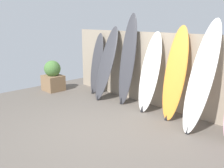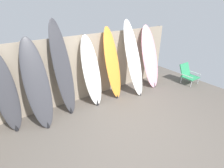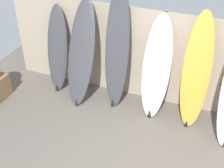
{
  "view_description": "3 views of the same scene",
  "coord_description": "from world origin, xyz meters",
  "px_view_note": "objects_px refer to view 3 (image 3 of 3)",
  "views": [
    {
      "loc": [
        3.5,
        -2.84,
        2.07
      ],
      "look_at": [
        -0.01,
        0.46,
        0.84
      ],
      "focal_mm": 40.0,
      "sensor_mm": 36.0,
      "label": 1
    },
    {
      "loc": [
        -2.03,
        -2.14,
        2.59
      ],
      "look_at": [
        0.19,
        0.98,
        0.75
      ],
      "focal_mm": 28.0,
      "sensor_mm": 36.0,
      "label": 2
    },
    {
      "loc": [
        0.94,
        -2.9,
        3.74
      ],
      "look_at": [
        -0.46,
        0.71,
        1.07
      ],
      "focal_mm": 50.0,
      "sensor_mm": 36.0,
      "label": 3
    }
  ],
  "objects_px": {
    "surfboard_orange_4": "(197,72)",
    "surfboard_white_3": "(157,69)",
    "surfboard_charcoal_1": "(81,54)",
    "surfboard_charcoal_2": "(117,50)",
    "surfboard_charcoal_0": "(57,50)"
  },
  "relations": [
    {
      "from": "surfboard_white_3",
      "to": "surfboard_charcoal_1",
      "type": "bearing_deg",
      "value": -176.09
    },
    {
      "from": "surfboard_charcoal_1",
      "to": "surfboard_charcoal_2",
      "type": "height_order",
      "value": "surfboard_charcoal_2"
    },
    {
      "from": "surfboard_charcoal_0",
      "to": "surfboard_charcoal_1",
      "type": "bearing_deg",
      "value": -14.95
    },
    {
      "from": "surfboard_charcoal_2",
      "to": "surfboard_white_3",
      "type": "xyz_separation_m",
      "value": [
        0.74,
        -0.04,
        -0.21
      ]
    },
    {
      "from": "surfboard_charcoal_0",
      "to": "surfboard_orange_4",
      "type": "distance_m",
      "value": 2.66
    },
    {
      "from": "surfboard_charcoal_0",
      "to": "surfboard_white_3",
      "type": "height_order",
      "value": "surfboard_white_3"
    },
    {
      "from": "surfboard_charcoal_2",
      "to": "surfboard_white_3",
      "type": "relative_size",
      "value": 1.23
    },
    {
      "from": "surfboard_charcoal_1",
      "to": "surfboard_orange_4",
      "type": "bearing_deg",
      "value": 2.56
    },
    {
      "from": "surfboard_charcoal_1",
      "to": "surfboard_white_3",
      "type": "height_order",
      "value": "surfboard_charcoal_1"
    },
    {
      "from": "surfboard_charcoal_1",
      "to": "surfboard_charcoal_2",
      "type": "bearing_deg",
      "value": 11.32
    },
    {
      "from": "surfboard_charcoal_2",
      "to": "surfboard_orange_4",
      "type": "xyz_separation_m",
      "value": [
        1.41,
        -0.04,
        -0.13
      ]
    },
    {
      "from": "surfboard_orange_4",
      "to": "surfboard_white_3",
      "type": "bearing_deg",
      "value": 179.75
    },
    {
      "from": "surfboard_white_3",
      "to": "surfboard_charcoal_2",
      "type": "bearing_deg",
      "value": 177.29
    },
    {
      "from": "surfboard_charcoal_2",
      "to": "surfboard_charcoal_1",
      "type": "bearing_deg",
      "value": -168.68
    },
    {
      "from": "surfboard_orange_4",
      "to": "surfboard_charcoal_0",
      "type": "bearing_deg",
      "value": 178.58
    }
  ]
}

